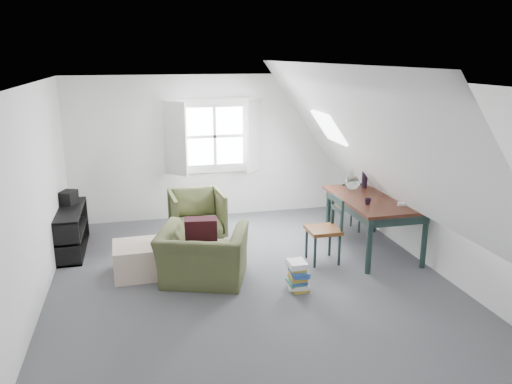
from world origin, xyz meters
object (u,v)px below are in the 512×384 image
object	(u,v)px
armchair_near	(204,281)
ottoman	(138,259)
dining_chair_near	(326,229)
media_shelf	(69,233)
dining_chair_far	(348,205)
armchair_far	(198,237)
magazine_stack	(298,276)
dining_table	(374,205)

from	to	relation	value
armchair_near	ottoman	size ratio (longest dim) A/B	1.70
ottoman	dining_chair_near	world-z (taller)	dining_chair_near
dining_chair_near	media_shelf	bearing A→B (deg)	-101.56
dining_chair_far	dining_chair_near	bearing A→B (deg)	47.51
armchair_near	dining_chair_far	world-z (taller)	dining_chair_far
armchair_far	media_shelf	xyz separation A→B (m)	(-1.91, -0.18, 0.29)
ottoman	dining_chair_far	bearing A→B (deg)	15.62
armchair_near	dining_chair_far	size ratio (longest dim) A/B	1.27
armchair_far	dining_chair_far	world-z (taller)	dining_chair_far
magazine_stack	ottoman	bearing A→B (deg)	154.44
ottoman	magazine_stack	size ratio (longest dim) A/B	1.72
ottoman	dining_table	world-z (taller)	dining_table
armchair_near	armchair_far	world-z (taller)	armchair_far
dining_table	dining_chair_far	world-z (taller)	dining_chair_far
armchair_near	media_shelf	distance (m)	2.31
dining_table	media_shelf	bearing A→B (deg)	166.14
dining_chair_far	dining_table	bearing A→B (deg)	84.21
dining_chair_near	magazine_stack	xyz separation A→B (m)	(-0.65, -0.75, -0.30)
armchair_near	media_shelf	bearing A→B (deg)	-19.58
ottoman	magazine_stack	distance (m)	2.12
dining_chair_near	media_shelf	distance (m)	3.74
armchair_far	dining_table	xyz separation A→B (m)	(2.45, -1.16, 0.71)
ottoman	dining_table	size ratio (longest dim) A/B	0.39
armchair_near	dining_chair_far	distance (m)	2.92
dining_chair_far	media_shelf	bearing A→B (deg)	-7.37
dining_chair_near	armchair_near	bearing A→B (deg)	-75.26
dining_chair_near	dining_chair_far	bearing A→B (deg)	150.76
dining_chair_near	dining_table	bearing A→B (deg)	111.95
media_shelf	magazine_stack	bearing A→B (deg)	-31.56
armchair_near	dining_table	xyz separation A→B (m)	(2.56, 0.45, 0.71)
dining_table	media_shelf	xyz separation A→B (m)	(-4.35, 0.98, -0.42)
armchair_far	dining_chair_far	bearing A→B (deg)	-10.28
armchair_near	media_shelf	size ratio (longest dim) A/B	0.84
armchair_far	dining_chair_near	distance (m)	2.19
media_shelf	dining_table	bearing A→B (deg)	-10.21
ottoman	dining_chair_near	distance (m)	2.58
armchair_far	magazine_stack	world-z (taller)	armchair_far
dining_chair_near	magazine_stack	bearing A→B (deg)	-33.50
ottoman	armchair_near	bearing A→B (deg)	-25.80
armchair_near	magazine_stack	distance (m)	1.23
armchair_near	dining_chair_near	xyz separation A→B (m)	(1.75, 0.23, 0.49)
ottoman	dining_table	distance (m)	3.41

